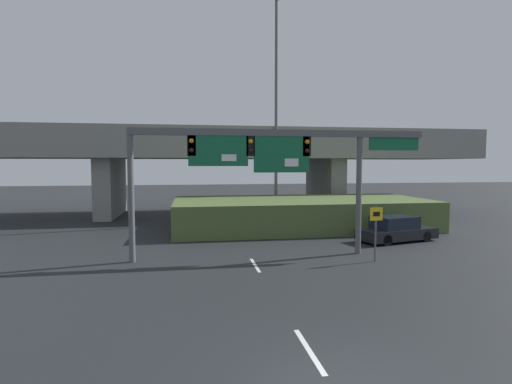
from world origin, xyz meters
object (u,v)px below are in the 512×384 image
Objects in this scene: signal_gantry at (269,155)px; speed_limit_sign at (376,226)px; highway_light_pole_near at (276,105)px; parked_sedan_near_right at (396,230)px.

signal_gantry is 5.95m from speed_limit_sign.
highway_light_pole_near reaches higher than parked_sedan_near_right.
parked_sedan_near_right is at bearing 18.19° from signal_gantry.
speed_limit_sign is at bearing -83.24° from highway_light_pole_near.
highway_light_pole_near is (2.99, 12.37, 4.18)m from signal_gantry.
speed_limit_sign is 0.15× the size of highway_light_pole_near.
signal_gantry is at bearing -103.58° from highway_light_pole_near.
speed_limit_sign is 5.63m from parked_sedan_near_right.
signal_gantry is 0.82× the size of highway_light_pole_near.
signal_gantry is 2.89× the size of parked_sedan_near_right.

